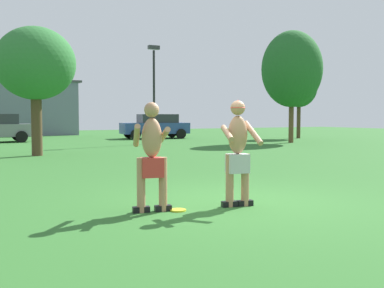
{
  "coord_description": "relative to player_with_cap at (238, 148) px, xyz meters",
  "views": [
    {
      "loc": [
        -4.29,
        -6.5,
        1.48
      ],
      "look_at": [
        -0.9,
        -0.02,
        1.03
      ],
      "focal_mm": 42.84,
      "sensor_mm": 36.0,
      "label": 1
    }
  ],
  "objects": [
    {
      "name": "lamp_post",
      "position": [
        5.3,
        16.04,
        2.24
      ],
      "size": [
        0.6,
        0.24,
        5.13
      ],
      "color": "black",
      "rests_on": "ground_plane"
    },
    {
      "name": "ground_plane",
      "position": [
        0.2,
        0.29,
        -0.96
      ],
      "size": [
        80.0,
        80.0,
        0.0
      ],
      "primitive_type": "plane",
      "color": "#2D6628"
    },
    {
      "name": "frisbee",
      "position": [
        -1.02,
        0.13,
        -0.95
      ],
      "size": [
        0.25,
        0.25,
        0.03
      ],
      "primitive_type": "cylinder",
      "color": "yellow",
      "rests_on": "ground_plane"
    },
    {
      "name": "player_in_red",
      "position": [
        -1.4,
        0.26,
        -0.07
      ],
      "size": [
        0.65,
        0.64,
        1.69
      ],
      "color": "black",
      "rests_on": "ground_plane"
    },
    {
      "name": "tree_right_field",
      "position": [
        12.39,
        13.53,
        3.06
      ],
      "size": [
        3.3,
        3.3,
        6.11
      ],
      "color": "brown",
      "rests_on": "ground_plane"
    },
    {
      "name": "player_with_cap",
      "position": [
        0.0,
        0.0,
        0.0
      ],
      "size": [
        0.65,
        0.65,
        1.74
      ],
      "color": "black",
      "rests_on": "ground_plane"
    },
    {
      "name": "tree_behind_players",
      "position": [
        16.08,
        17.22,
        2.36
      ],
      "size": [
        2.35,
        2.35,
        4.63
      ],
      "color": "#4C3823",
      "rests_on": "ground_plane"
    },
    {
      "name": "car_blue_mid_lot",
      "position": [
        7.62,
        21.34,
        -0.13
      ],
      "size": [
        4.47,
        2.4,
        1.58
      ],
      "color": "#2D478C",
      "rests_on": "ground_plane"
    },
    {
      "name": "tree_left_field",
      "position": [
        -1.34,
        11.45,
        2.41
      ],
      "size": [
        2.91,
        2.91,
        4.74
      ],
      "color": "#4C3823",
      "rests_on": "ground_plane"
    }
  ]
}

